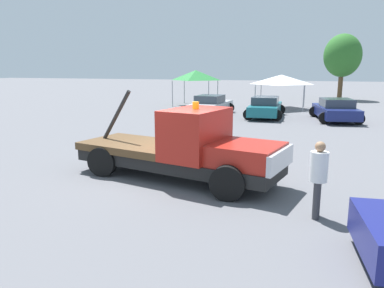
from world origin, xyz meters
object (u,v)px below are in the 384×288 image
tow_truck (187,149)px  person_near_truck (318,174)px  canopy_tent_white (281,80)px  parked_car_teal (265,107)px  parked_car_silver (211,105)px  tree_left (343,56)px  canopy_tent_green (196,75)px  parked_car_navy (336,110)px

tow_truck → person_near_truck: size_ratio=3.86×
canopy_tent_white → parked_car_teal: bearing=-95.3°
parked_car_silver → tree_left: size_ratio=0.77×
tow_truck → parked_car_silver: tow_truck is taller
canopy_tent_white → tree_left: 11.18m
tow_truck → parked_car_silver: 14.96m
canopy_tent_green → tree_left: size_ratio=0.49×
tow_truck → parked_car_navy: size_ratio=1.32×
tow_truck → canopy_tent_green: 21.30m
parked_car_navy → tree_left: (1.26, 15.69, 3.59)m
parked_car_silver → parked_car_navy: size_ratio=0.99×
canopy_tent_white → tree_left: tree_left is taller
parked_car_silver → canopy_tent_green: 6.68m
parked_car_teal → parked_car_navy: size_ratio=0.96×
parked_car_silver → tree_left: (9.15, 15.27, 3.59)m
canopy_tent_white → person_near_truck: bearing=-83.6°
tree_left → parked_car_navy: bearing=-94.6°
canopy_tent_green → canopy_tent_white: canopy_tent_green is taller
parked_car_navy → canopy_tent_white: canopy_tent_white is taller
parked_car_teal → canopy_tent_white: (0.52, 5.62, 1.58)m
tow_truck → tree_left: bearing=91.9°
person_near_truck → canopy_tent_green: (-9.43, 22.17, 1.53)m
parked_car_teal → canopy_tent_green: canopy_tent_green is taller
canopy_tent_white → parked_car_silver: bearing=-127.5°
parked_car_silver → parked_car_navy: bearing=-89.3°
parked_car_teal → canopy_tent_white: 5.86m
parked_car_teal → person_near_truck: bearing=-170.4°
person_near_truck → canopy_tent_green: size_ratio=0.54×
parked_car_teal → parked_car_navy: 4.23m
canopy_tent_white → tow_truck: bearing=-93.1°
parked_car_silver → canopy_tent_white: 7.06m
parked_car_silver → tree_left: bearing=-27.2°
parked_car_teal → tree_left: (5.48, 15.44, 3.59)m
tow_truck → tree_left: tree_left is taller
parked_car_silver → canopy_tent_green: canopy_tent_green is taller
parked_car_silver → canopy_tent_white: canopy_tent_white is taller
tow_truck → canopy_tent_white: (1.09, 20.09, 1.33)m
tow_truck → canopy_tent_green: (-5.91, 20.40, 1.60)m
tow_truck → parked_car_silver: (-3.10, 14.64, -0.25)m
tow_truck → parked_car_navy: (4.79, 14.22, -0.25)m
parked_car_teal → canopy_tent_green: (-6.48, 5.93, 1.85)m
person_near_truck → canopy_tent_white: canopy_tent_white is taller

